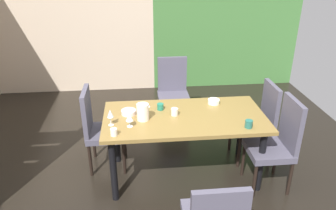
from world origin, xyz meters
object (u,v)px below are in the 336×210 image
object	(u,v)px
dining_table	(184,123)
serving_bowl_front	(214,101)
chair_right_near	(278,141)
chair_left_far	(99,126)
cup_right	(175,112)
pitcher_corner	(143,112)
chair_head_far	(173,90)
serving_bowl_near_shelf	(129,112)
cup_near_window	(114,132)
wine_glass_east	(129,118)
cup_south	(249,124)
cup_rear	(160,107)
chair_right_far	(259,119)
wine_glass_left	(110,114)

from	to	relation	value
dining_table	serving_bowl_front	size ratio (longest dim) A/B	12.92
chair_right_near	chair_left_far	distance (m)	1.97
cup_right	pitcher_corner	world-z (taller)	pitcher_corner
chair_head_far	serving_bowl_near_shelf	xyz separation A→B (m)	(-0.61, -1.17, 0.24)
serving_bowl_front	chair_right_near	bearing A→B (deg)	-43.56
serving_bowl_front	cup_near_window	distance (m)	1.26
cup_near_window	pitcher_corner	distance (m)	0.41
wine_glass_east	cup_south	size ratio (longest dim) A/B	1.74
pitcher_corner	serving_bowl_near_shelf	bearing A→B (deg)	136.33
wine_glass_east	pitcher_corner	bearing A→B (deg)	44.73
serving_bowl_near_shelf	cup_near_window	bearing A→B (deg)	-107.33
dining_table	cup_rear	world-z (taller)	cup_rear
chair_right_far	cup_right	bearing A→B (deg)	103.26
chair_right_near	wine_glass_east	world-z (taller)	chair_right_near
wine_glass_left	wine_glass_east	bearing A→B (deg)	-14.35
chair_left_far	cup_right	bearing A→B (deg)	73.63
chair_head_far	chair_right_far	xyz separation A→B (m)	(0.92, -0.99, -0.01)
wine_glass_left	serving_bowl_near_shelf	bearing A→B (deg)	52.71
cup_right	chair_left_far	bearing A→B (deg)	163.63
chair_right_near	serving_bowl_front	bearing A→B (deg)	46.44
wine_glass_left	cup_right	size ratio (longest dim) A/B	2.22
chair_right_far	wine_glass_left	xyz separation A→B (m)	(-1.71, -0.40, 0.35)
chair_right_far	chair_head_far	bearing A→B (deg)	42.84
chair_right_near	cup_south	distance (m)	0.44
chair_left_far	serving_bowl_near_shelf	bearing A→B (deg)	64.06
serving_bowl_near_shelf	cup_rear	size ratio (longest dim) A/B	2.22
chair_head_far	chair_right_far	bearing A→B (deg)	132.84
wine_glass_left	wine_glass_east	distance (m)	0.20
cup_south	pitcher_corner	world-z (taller)	pitcher_corner
chair_head_far	pitcher_corner	size ratio (longest dim) A/B	5.54
serving_bowl_front	cup_right	bearing A→B (deg)	-152.74
chair_right_near	chair_left_far	bearing A→B (deg)	74.03
chair_head_far	serving_bowl_front	xyz separation A→B (m)	(0.35, -0.99, 0.25)
chair_left_far	cup_south	bearing A→B (deg)	69.06
chair_right_near	chair_head_far	bearing A→B (deg)	31.09
wine_glass_left	serving_bowl_front	bearing A→B (deg)	19.46
serving_bowl_front	cup_near_window	bearing A→B (deg)	-151.06
cup_near_window	pitcher_corner	world-z (taller)	pitcher_corner
dining_table	chair_right_near	size ratio (longest dim) A/B	1.69
chair_right_far	pitcher_corner	distance (m)	1.46
dining_table	chair_left_far	bearing A→B (deg)	164.01
chair_right_near	chair_head_far	xyz separation A→B (m)	(-0.93, 1.54, -0.01)
chair_right_near	serving_bowl_front	size ratio (longest dim) A/B	7.64
cup_rear	chair_left_far	bearing A→B (deg)	172.10
dining_table	chair_head_far	bearing A→B (deg)	88.96
cup_rear	wine_glass_left	bearing A→B (deg)	-149.66
dining_table	chair_left_far	world-z (taller)	chair_left_far
chair_head_far	wine_glass_left	xyz separation A→B (m)	(-0.79, -1.40, 0.35)
chair_left_far	cup_rear	bearing A→B (deg)	82.10
chair_head_far	wine_glass_left	bearing A→B (deg)	60.51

